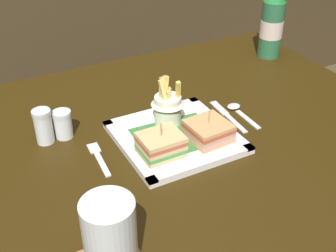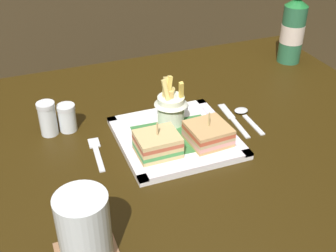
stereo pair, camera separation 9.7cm
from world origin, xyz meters
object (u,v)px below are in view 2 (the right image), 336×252
(fries_cup, at_px, (171,104))
(fork, at_px, (97,152))
(spoon, at_px, (244,114))
(beer_bottle, at_px, (293,29))
(pepper_shaker, at_px, (67,119))
(dining_table, at_px, (161,181))
(knife, at_px, (232,119))
(square_plate, at_px, (176,138))
(sandwich_half_right, at_px, (208,134))
(salt_shaker, at_px, (48,120))
(sandwich_half_left, at_px, (158,144))
(water_glass, at_px, (85,233))

(fries_cup, bearing_deg, fork, -167.93)
(fork, bearing_deg, spoon, 3.04)
(beer_bottle, relative_size, fork, 2.09)
(beer_bottle, bearing_deg, pepper_shaker, -168.25)
(dining_table, relative_size, knife, 7.73)
(dining_table, relative_size, pepper_shaker, 18.71)
(beer_bottle, bearing_deg, fork, -158.76)
(square_plate, xyz_separation_m, sandwich_half_right, (0.06, -0.04, 0.02))
(fork, xyz_separation_m, knife, (0.34, 0.02, 0.00))
(dining_table, height_order, salt_shaker, salt_shaker)
(beer_bottle, height_order, salt_shaker, beer_bottle)
(knife, bearing_deg, fork, -177.38)
(square_plate, relative_size, knife, 1.59)
(pepper_shaker, bearing_deg, square_plate, -30.90)
(knife, distance_m, salt_shaker, 0.44)
(sandwich_half_left, distance_m, salt_shaker, 0.27)
(beer_bottle, relative_size, knife, 1.65)
(sandwich_half_left, height_order, water_glass, water_glass)
(square_plate, xyz_separation_m, salt_shaker, (-0.26, 0.13, 0.03))
(sandwich_half_left, bearing_deg, square_plate, 36.14)
(square_plate, relative_size, water_glass, 2.00)
(fork, relative_size, salt_shaker, 1.55)
(dining_table, distance_m, beer_bottle, 0.63)
(square_plate, height_order, knife, square_plate)
(fries_cup, bearing_deg, sandwich_half_left, -124.43)
(square_plate, bearing_deg, sandwich_half_left, -143.86)
(fries_cup, height_order, spoon, fries_cup)
(square_plate, relative_size, sandwich_half_left, 2.82)
(beer_bottle, relative_size, salt_shaker, 3.25)
(pepper_shaker, bearing_deg, fries_cup, -17.31)
(sandwich_half_right, xyz_separation_m, fork, (-0.24, 0.06, -0.03))
(water_glass, bearing_deg, spoon, 33.42)
(salt_shaker, relative_size, pepper_shaker, 1.23)
(dining_table, height_order, knife, knife)
(water_glass, xyz_separation_m, spoon, (0.46, 0.30, -0.05))
(sandwich_half_right, relative_size, fries_cup, 0.79)
(sandwich_half_left, height_order, salt_shaker, sandwich_half_left)
(water_glass, bearing_deg, sandwich_half_left, 47.76)
(sandwich_half_left, bearing_deg, water_glass, -132.24)
(square_plate, distance_m, water_glass, 0.37)
(sandwich_half_left, distance_m, beer_bottle, 0.64)
(sandwich_half_right, bearing_deg, salt_shaker, 151.55)
(dining_table, xyz_separation_m, square_plate, (0.03, -0.01, 0.12))
(fries_cup, relative_size, water_glass, 0.93)
(square_plate, bearing_deg, pepper_shaker, 149.10)
(square_plate, height_order, sandwich_half_left, sandwich_half_left)
(sandwich_half_right, bearing_deg, spoon, 30.52)
(sandwich_half_right, bearing_deg, sandwich_half_left, -180.00)
(fries_cup, distance_m, pepper_shaker, 0.24)
(water_glass, bearing_deg, beer_bottle, 35.90)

